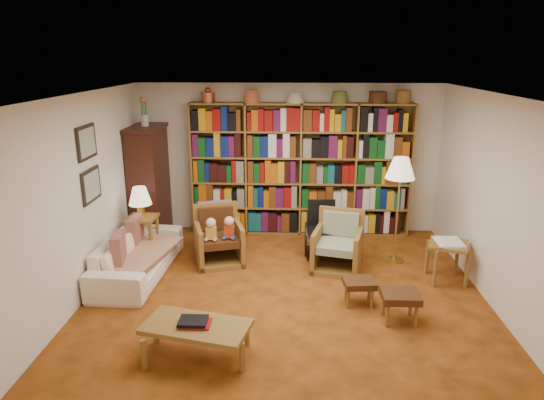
# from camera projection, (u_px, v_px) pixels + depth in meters

# --- Properties ---
(floor) EXTENTS (5.00, 5.00, 0.00)m
(floor) POSITION_uv_depth(u_px,v_px,m) (286.00, 297.00, 6.13)
(floor) COLOR #A54F19
(floor) RESTS_ON ground
(ceiling) EXTENTS (5.00, 5.00, 0.00)m
(ceiling) POSITION_uv_depth(u_px,v_px,m) (287.00, 95.00, 5.41)
(ceiling) COLOR white
(ceiling) RESTS_ON wall_back
(wall_back) EXTENTS (5.00, 0.00, 5.00)m
(wall_back) POSITION_uv_depth(u_px,v_px,m) (289.00, 159.00, 8.16)
(wall_back) COLOR white
(wall_back) RESTS_ON floor
(wall_front) EXTENTS (5.00, 0.00, 5.00)m
(wall_front) POSITION_uv_depth(u_px,v_px,m) (281.00, 307.00, 3.38)
(wall_front) COLOR white
(wall_front) RESTS_ON floor
(wall_left) EXTENTS (0.00, 5.00, 5.00)m
(wall_left) POSITION_uv_depth(u_px,v_px,m) (80.00, 200.00, 5.87)
(wall_left) COLOR white
(wall_left) RESTS_ON floor
(wall_right) EXTENTS (0.00, 5.00, 5.00)m
(wall_right) POSITION_uv_depth(u_px,v_px,m) (500.00, 205.00, 5.67)
(wall_right) COLOR white
(wall_right) RESTS_ON floor
(bookshelf) EXTENTS (3.60, 0.30, 2.42)m
(bookshelf) POSITION_uv_depth(u_px,v_px,m) (301.00, 166.00, 8.01)
(bookshelf) COLOR brown
(bookshelf) RESTS_ON floor
(curio_cabinet) EXTENTS (0.50, 0.95, 2.40)m
(curio_cabinet) POSITION_uv_depth(u_px,v_px,m) (149.00, 182.00, 7.86)
(curio_cabinet) COLOR #3A1910
(curio_cabinet) RESTS_ON floor
(framed_pictures) EXTENTS (0.03, 0.52, 0.97)m
(framed_pictures) POSITION_uv_depth(u_px,v_px,m) (89.00, 164.00, 6.05)
(framed_pictures) COLOR black
(framed_pictures) RESTS_ON wall_left
(sofa) EXTENTS (1.95, 0.83, 0.56)m
(sofa) POSITION_uv_depth(u_px,v_px,m) (138.00, 255.00, 6.68)
(sofa) COLOR white
(sofa) RESTS_ON floor
(sofa_throw) EXTENTS (0.93, 1.40, 0.04)m
(sofa_throw) POSITION_uv_depth(u_px,v_px,m) (142.00, 254.00, 6.68)
(sofa_throw) COLOR beige
(sofa_throw) RESTS_ON sofa
(cushion_left) EXTENTS (0.13, 0.40, 0.40)m
(cushion_left) POSITION_uv_depth(u_px,v_px,m) (136.00, 235.00, 6.98)
(cushion_left) COLOR maroon
(cushion_left) RESTS_ON sofa
(cushion_right) EXTENTS (0.20, 0.43, 0.42)m
(cushion_right) POSITION_uv_depth(u_px,v_px,m) (119.00, 254.00, 6.31)
(cushion_right) COLOR maroon
(cushion_right) RESTS_ON sofa
(side_table_lamp) EXTENTS (0.44, 0.44, 0.64)m
(side_table_lamp) POSITION_uv_depth(u_px,v_px,m) (142.00, 227.00, 7.19)
(side_table_lamp) COLOR brown
(side_table_lamp) RESTS_ON floor
(table_lamp) EXTENTS (0.33, 0.33, 0.45)m
(table_lamp) POSITION_uv_depth(u_px,v_px,m) (140.00, 197.00, 7.05)
(table_lamp) COLOR gold
(table_lamp) RESTS_ON side_table_lamp
(armchair_leather) EXTENTS (0.86, 0.86, 0.84)m
(armchair_leather) POSITION_uv_depth(u_px,v_px,m) (220.00, 238.00, 7.13)
(armchair_leather) COLOR brown
(armchair_leather) RESTS_ON floor
(armchair_sage) EXTENTS (0.82, 0.83, 0.82)m
(armchair_sage) POSITION_uv_depth(u_px,v_px,m) (337.00, 246.00, 6.92)
(armchair_sage) COLOR brown
(armchair_sage) RESTS_ON floor
(wheelchair) EXTENTS (0.48, 0.68, 0.84)m
(wheelchair) POSITION_uv_depth(u_px,v_px,m) (321.00, 231.00, 7.30)
(wheelchair) COLOR black
(wheelchair) RESTS_ON floor
(floor_lamp) EXTENTS (0.41, 0.41, 1.56)m
(floor_lamp) POSITION_uv_depth(u_px,v_px,m) (400.00, 173.00, 6.80)
(floor_lamp) COLOR gold
(floor_lamp) RESTS_ON floor
(side_table_papers) EXTENTS (0.62, 0.62, 0.57)m
(side_table_papers) POSITION_uv_depth(u_px,v_px,m) (448.00, 249.00, 6.44)
(side_table_papers) COLOR brown
(side_table_papers) RESTS_ON floor
(footstool_a) EXTENTS (0.41, 0.36, 0.32)m
(footstool_a) POSITION_uv_depth(u_px,v_px,m) (359.00, 284.00, 5.88)
(footstool_a) COLOR #492513
(footstool_a) RESTS_ON floor
(footstool_b) EXTENTS (0.43, 0.36, 0.36)m
(footstool_b) POSITION_uv_depth(u_px,v_px,m) (400.00, 298.00, 5.48)
(footstool_b) COLOR #492513
(footstool_b) RESTS_ON floor
(coffee_table) EXTENTS (1.14, 0.75, 0.42)m
(coffee_table) POSITION_uv_depth(u_px,v_px,m) (196.00, 328.00, 4.82)
(coffee_table) COLOR brown
(coffee_table) RESTS_ON floor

